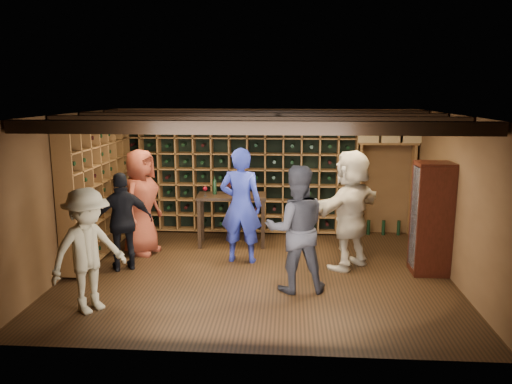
# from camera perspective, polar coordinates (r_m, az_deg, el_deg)

# --- Properties ---
(ground) EXTENTS (6.00, 6.00, 0.00)m
(ground) POSITION_cam_1_polar(r_m,az_deg,el_deg) (8.05, 0.12, -9.23)
(ground) COLOR black
(ground) RESTS_ON ground
(room_shell) EXTENTS (6.00, 6.00, 6.00)m
(room_shell) POSITION_cam_1_polar(r_m,az_deg,el_deg) (7.60, 0.15, 8.25)
(room_shell) COLOR brown
(room_shell) RESTS_ON ground
(wine_rack_back) EXTENTS (4.65, 0.30, 2.20)m
(wine_rack_back) POSITION_cam_1_polar(r_m,az_deg,el_deg) (10.05, -1.99, 1.74)
(wine_rack_back) COLOR brown
(wine_rack_back) RESTS_ON ground
(wine_rack_left) EXTENTS (0.30, 2.65, 2.20)m
(wine_rack_left) POSITION_cam_1_polar(r_m,az_deg,el_deg) (9.14, -17.52, 0.24)
(wine_rack_left) COLOR brown
(wine_rack_left) RESTS_ON ground
(crate_shelf) EXTENTS (1.20, 0.32, 2.07)m
(crate_shelf) POSITION_cam_1_polar(r_m,az_deg,el_deg) (10.10, 14.81, 3.82)
(crate_shelf) COLOR brown
(crate_shelf) RESTS_ON ground
(display_cabinet) EXTENTS (0.55, 0.50, 1.75)m
(display_cabinet) POSITION_cam_1_polar(r_m,az_deg,el_deg) (8.27, 19.35, -3.11)
(display_cabinet) COLOR black
(display_cabinet) RESTS_ON ground
(man_blue_shirt) EXTENTS (0.75, 0.53, 1.94)m
(man_blue_shirt) POSITION_cam_1_polar(r_m,az_deg,el_deg) (8.32, -1.74, -1.56)
(man_blue_shirt) COLOR navy
(man_blue_shirt) RESTS_ON ground
(man_grey_suit) EXTENTS (0.98, 0.82, 1.84)m
(man_grey_suit) POSITION_cam_1_polar(r_m,az_deg,el_deg) (7.14, 4.59, -4.24)
(man_grey_suit) COLOR black
(man_grey_suit) RESTS_ON ground
(guest_red_floral) EXTENTS (0.81, 1.03, 1.86)m
(guest_red_floral) POSITION_cam_1_polar(r_m,az_deg,el_deg) (8.99, -12.98, -1.12)
(guest_red_floral) COLOR maroon
(guest_red_floral) RESTS_ON ground
(guest_woman_black) EXTENTS (1.01, 0.76, 1.59)m
(guest_woman_black) POSITION_cam_1_polar(r_m,az_deg,el_deg) (8.26, -14.93, -3.30)
(guest_woman_black) COLOR black
(guest_woman_black) RESTS_ON ground
(guest_khaki) EXTENTS (1.12, 1.22, 1.65)m
(guest_khaki) POSITION_cam_1_polar(r_m,az_deg,el_deg) (6.83, -18.65, -6.38)
(guest_khaki) COLOR gray
(guest_khaki) RESTS_ON ground
(guest_beige) EXTENTS (1.64, 1.71, 1.94)m
(guest_beige) POSITION_cam_1_polar(r_m,az_deg,el_deg) (8.19, 10.74, -1.98)
(guest_beige) COLOR tan
(guest_beige) RESTS_ON ground
(tasting_table) EXTENTS (1.31, 0.72, 1.24)m
(tasting_table) POSITION_cam_1_polar(r_m,az_deg,el_deg) (9.29, -2.82, -1.05)
(tasting_table) COLOR black
(tasting_table) RESTS_ON ground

